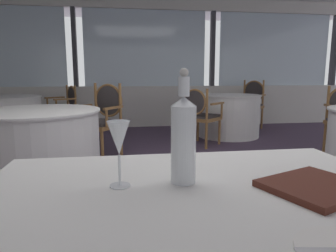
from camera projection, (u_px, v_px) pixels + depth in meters
ground_plane at (185, 210)px, 2.46m from camera, size 14.33×14.33×0.00m
window_wall_far at (146, 76)px, 6.32m from camera, size 9.10×0.14×2.64m
water_bottle at (183, 137)px, 0.95m from camera, size 0.08×0.08×0.36m
wine_glass at (119, 140)px, 0.92m from camera, size 0.07×0.07×0.21m
menu_book at (316, 187)px, 0.91m from camera, size 0.35×0.33×0.02m
background_table_0 at (228, 115)px, 5.39m from camera, size 1.11×1.11×0.74m
dining_chair_0_0 at (199, 112)px, 4.61m from camera, size 0.66×0.66×0.89m
dining_chair_0_1 at (251, 100)px, 6.13m from camera, size 0.66×0.66×0.98m
background_table_1 at (37, 146)px, 3.05m from camera, size 1.26×1.26×0.74m
dining_chair_1_1 at (103, 115)px, 3.96m from camera, size 0.66×0.64×0.97m
background_table_3 at (7, 119)px, 4.99m from camera, size 1.12×1.12×0.74m
dining_chair_3_1 at (65, 106)px, 5.56m from camera, size 0.63×0.65×0.89m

